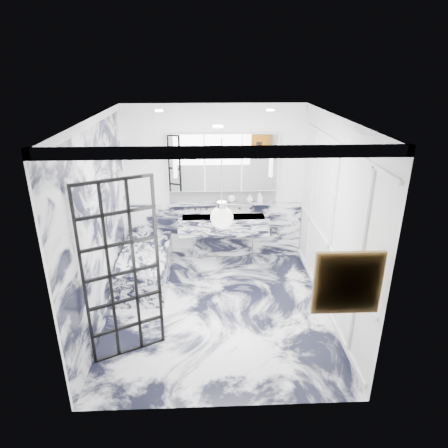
{
  "coord_description": "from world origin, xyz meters",
  "views": [
    {
      "loc": [
        -0.12,
        -5.02,
        3.45
      ],
      "look_at": [
        0.11,
        0.5,
        1.18
      ],
      "focal_mm": 32.0,
      "sensor_mm": 36.0,
      "label": 1
    }
  ],
  "objects_px": {
    "crittall_door": "(122,273)",
    "trough_sink": "(223,225)",
    "mirror_cabinet": "(223,162)",
    "bathtub": "(146,266)"
  },
  "relations": [
    {
      "from": "mirror_cabinet",
      "to": "bathtub",
      "type": "xyz_separation_m",
      "value": [
        -1.32,
        -0.83,
        -1.54
      ]
    },
    {
      "from": "crittall_door",
      "to": "bathtub",
      "type": "height_order",
      "value": "crittall_door"
    },
    {
      "from": "trough_sink",
      "to": "bathtub",
      "type": "xyz_separation_m",
      "value": [
        -1.33,
        -0.66,
        -0.45
      ]
    },
    {
      "from": "crittall_door",
      "to": "mirror_cabinet",
      "type": "xyz_separation_m",
      "value": [
        1.29,
        2.58,
        0.69
      ]
    },
    {
      "from": "crittall_door",
      "to": "bathtub",
      "type": "bearing_deg",
      "value": 65.15
    },
    {
      "from": "crittall_door",
      "to": "mirror_cabinet",
      "type": "distance_m",
      "value": 2.97
    },
    {
      "from": "crittall_door",
      "to": "mirror_cabinet",
      "type": "height_order",
      "value": "mirror_cabinet"
    },
    {
      "from": "crittall_door",
      "to": "trough_sink",
      "type": "distance_m",
      "value": 2.77
    },
    {
      "from": "crittall_door",
      "to": "trough_sink",
      "type": "relative_size",
      "value": 1.42
    },
    {
      "from": "trough_sink",
      "to": "bathtub",
      "type": "relative_size",
      "value": 0.97
    }
  ]
}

